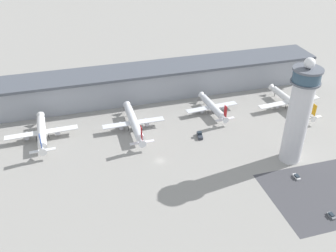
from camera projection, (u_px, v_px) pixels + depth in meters
ground_plane at (160, 161)px, 186.15m from camera, size 1000.00×1000.00×0.00m
terminal_building at (132, 84)px, 237.89m from camera, size 248.21×25.00×19.43m
control_tower at (299, 113)px, 173.61m from camera, size 13.40×13.40×53.82m
airplane_gate_bravo at (42, 132)px, 199.30m from camera, size 38.06×38.18×14.44m
airplane_gate_charlie at (134, 123)px, 207.65m from camera, size 34.66×43.35×14.50m
airplane_gate_delta at (213, 107)px, 224.24m from camera, size 32.74×34.10×12.89m
airplane_gate_echo at (291, 102)px, 228.67m from camera, size 41.95×44.02×13.28m
service_truck_catering at (200, 135)px, 203.65m from camera, size 3.46×6.53×3.03m
car_black_suv at (297, 177)px, 174.98m from camera, size 1.99×4.50×1.48m
car_white_wagon at (331, 216)px, 154.08m from camera, size 1.87×4.09×1.48m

